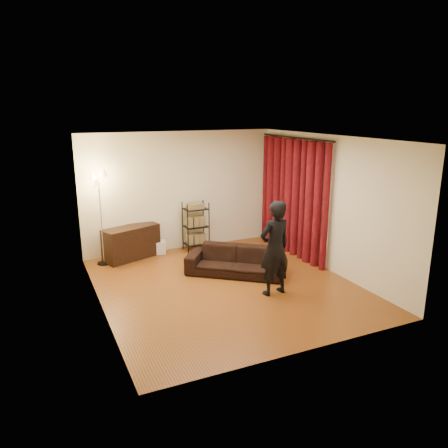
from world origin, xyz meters
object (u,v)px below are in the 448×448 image
sofa (235,261)px  storage_boxes (158,247)px  wire_shelf (196,226)px  floor_lamp (101,219)px  person (275,248)px  media_cabinet (131,243)px

sofa → storage_boxes: size_ratio=5.36×
wire_shelf → floor_lamp: bearing=-166.9°
storage_boxes → wire_shelf: wire_shelf is taller
wire_shelf → floor_lamp: floor_lamp is taller
person → storage_boxes: size_ratio=4.82×
sofa → floor_lamp: 2.90m
storage_boxes → wire_shelf: 0.98m
media_cabinet → wire_shelf: wire_shelf is taller
sofa → floor_lamp: bearing=-178.8°
media_cabinet → wire_shelf: (1.49, -0.04, 0.21)m
storage_boxes → wire_shelf: size_ratio=0.31×
storage_boxes → floor_lamp: bearing=-171.7°
floor_lamp → sofa: bearing=-36.5°
media_cabinet → wire_shelf: bearing=-21.9°
media_cabinet → floor_lamp: floor_lamp is taller
wire_shelf → floor_lamp: 2.15m
sofa → wire_shelf: (-0.16, 1.74, 0.29)m
sofa → wire_shelf: wire_shelf is taller
sofa → wire_shelf: bearing=133.0°
person → media_cabinet: size_ratio=1.38×
sofa → storage_boxes: bearing=156.9°
storage_boxes → floor_lamp: floor_lamp is taller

